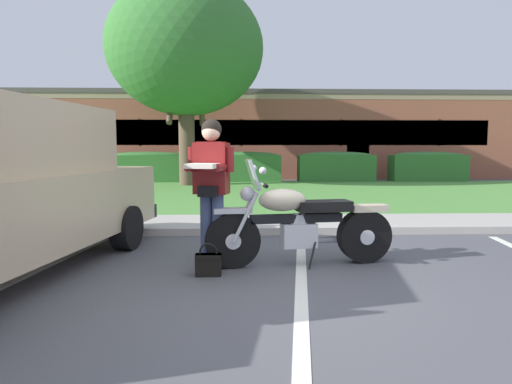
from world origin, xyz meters
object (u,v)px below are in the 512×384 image
object	(u,v)px
handbag	(208,263)
shade_tree	(185,49)
hedge_right	(428,166)
motorcycle	(307,224)
hedge_center_left	(243,166)
hedge_left	(148,167)
hedge_center_right	(336,166)
rider_person	(211,181)
brick_building	(241,137)

from	to	relation	value
handbag	shade_tree	distance (m)	12.11
shade_tree	hedge_right	distance (m)	10.50
motorcycle	hedge_center_left	bearing A→B (deg)	93.31
hedge_left	hedge_center_right	size ratio (longest dim) A/B	1.00
rider_person	shade_tree	bearing A→B (deg)	98.49
rider_person	shade_tree	distance (m)	11.52
shade_tree	brick_building	bearing A→B (deg)	75.55
motorcycle	shade_tree	xyz separation A→B (m)	(-2.72, 10.64, 4.33)
hedge_right	shade_tree	bearing A→B (deg)	-170.20
handbag	motorcycle	bearing A→B (deg)	20.51
rider_person	hedge_left	world-z (taller)	rider_person
handbag	brick_building	size ratio (longest dim) A/B	0.01
motorcycle	brick_building	size ratio (longest dim) A/B	0.09
motorcycle	handbag	distance (m)	1.25
rider_person	hedge_center_left	bearing A→B (deg)	88.13
handbag	brick_building	bearing A→B (deg)	88.89
hedge_center_right	motorcycle	bearing A→B (deg)	-103.87
hedge_left	hedge_center_left	size ratio (longest dim) A/B	1.01
hedge_left	hedge_center_left	world-z (taller)	same
handbag	brick_building	world-z (taller)	brick_building
hedge_left	hedge_center_right	bearing A→B (deg)	0.00
brick_building	hedge_center_left	bearing A→B (deg)	-89.44
brick_building	hedge_center_right	bearing A→B (deg)	-57.35
hedge_center_right	brick_building	xyz separation A→B (m)	(-3.80, 5.93, 1.32)
shade_tree	hedge_center_left	xyz separation A→B (m)	(2.01, 1.64, -4.17)
hedge_center_left	brick_building	bearing A→B (deg)	90.56
motorcycle	rider_person	xyz separation A→B (m)	(-1.11, -0.11, 0.52)
rider_person	hedge_center_right	xyz separation A→B (m)	(4.15, 12.39, -0.36)
brick_building	motorcycle	bearing A→B (deg)	-87.58
shade_tree	hedge_center_left	distance (m)	4.91
motorcycle	rider_person	size ratio (longest dim) A/B	1.31
handbag	hedge_left	distance (m)	13.13
handbag	hedge_right	bearing A→B (deg)	58.10
handbag	brick_building	xyz separation A→B (m)	(0.36, 18.63, 1.83)
rider_person	brick_building	xyz separation A→B (m)	(0.35, 18.32, 0.96)
rider_person	shade_tree	world-z (taller)	shade_tree
hedge_center_left	hedge_left	bearing A→B (deg)	180.00
motorcycle	brick_building	distance (m)	18.28
rider_person	hedge_left	size ratio (longest dim) A/B	0.56
motorcycle	handbag	xyz separation A→B (m)	(-1.13, -0.42, -0.34)
shade_tree	hedge_center_left	size ratio (longest dim) A/B	2.39
hedge_left	motorcycle	bearing A→B (deg)	-70.06
shade_tree	brick_building	size ratio (longest dim) A/B	0.28
rider_person	hedge_right	size ratio (longest dim) A/B	0.57
shade_tree	hedge_center_right	world-z (taller)	shade_tree
hedge_center_right	hedge_left	bearing A→B (deg)	180.00
shade_tree	hedge_right	bearing A→B (deg)	9.80
motorcycle	brick_building	world-z (taller)	brick_building
shade_tree	hedge_left	distance (m)	4.80
brick_building	handbag	bearing A→B (deg)	-91.11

